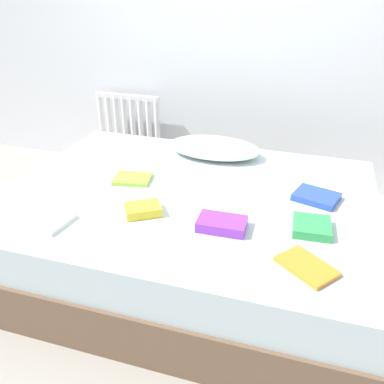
% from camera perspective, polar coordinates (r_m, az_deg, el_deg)
% --- Properties ---
extents(ground_plane, '(8.00, 8.00, 0.00)m').
position_cam_1_polar(ground_plane, '(2.50, -0.34, -10.24)').
color(ground_plane, '#9E998E').
extents(bed, '(2.00, 1.50, 0.50)m').
position_cam_1_polar(bed, '(2.36, -0.36, -5.54)').
color(bed, brown).
rests_on(bed, ground).
extents(radiator, '(0.57, 0.04, 0.58)m').
position_cam_1_polar(radiator, '(3.62, -8.72, 8.81)').
color(radiator, white).
rests_on(radiator, ground).
extents(pillow, '(0.60, 0.33, 0.11)m').
position_cam_1_polar(pillow, '(2.67, 3.09, 6.17)').
color(pillow, white).
rests_on(pillow, bed).
extents(textbook_green, '(0.18, 0.19, 0.04)m').
position_cam_1_polar(textbook_green, '(1.98, 16.28, -4.66)').
color(textbook_green, green).
rests_on(textbook_green, bed).
extents(textbook_blue, '(0.26, 0.23, 0.03)m').
position_cam_1_polar(textbook_blue, '(2.25, 16.89, -0.64)').
color(textbook_blue, '#2847B7').
rests_on(textbook_blue, bed).
extents(textbook_orange, '(0.27, 0.26, 0.02)m').
position_cam_1_polar(textbook_orange, '(1.75, 15.64, -9.93)').
color(textbook_orange, orange).
rests_on(textbook_orange, bed).
extents(textbook_purple, '(0.23, 0.15, 0.05)m').
position_cam_1_polar(textbook_purple, '(1.92, 4.18, -4.45)').
color(textbook_purple, purple).
rests_on(textbook_purple, bed).
extents(textbook_white, '(0.22, 0.21, 0.02)m').
position_cam_1_polar(textbook_white, '(2.08, -19.37, -3.75)').
color(textbook_white, white).
rests_on(textbook_white, bed).
extents(textbook_yellow, '(0.21, 0.20, 0.05)m').
position_cam_1_polar(textbook_yellow, '(2.04, -6.85, -2.45)').
color(textbook_yellow, yellow).
rests_on(textbook_yellow, bed).
extents(textbook_lime, '(0.23, 0.20, 0.02)m').
position_cam_1_polar(textbook_lime, '(2.38, -8.26, 1.84)').
color(textbook_lime, '#8CC638').
rests_on(textbook_lime, bed).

